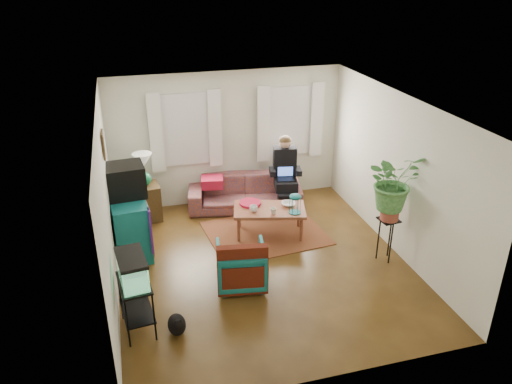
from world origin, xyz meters
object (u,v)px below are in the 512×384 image
object	(u,v)px
sofa	(245,188)
side_table	(147,202)
armchair	(241,263)
coffee_table	(269,221)
aquarium_stand	(137,306)
plant_stand	(386,239)
dresser	(130,225)

from	to	relation	value
sofa	side_table	world-z (taller)	sofa
armchair	coffee_table	size ratio (longest dim) A/B	0.59
aquarium_stand	armchair	bearing A→B (deg)	15.33
aquarium_stand	plant_stand	xyz separation A→B (m)	(3.96, 0.68, -0.01)
aquarium_stand	coffee_table	xyz separation A→B (m)	(2.38, 1.95, -0.12)
side_table	coffee_table	distance (m)	2.34
coffee_table	side_table	bearing A→B (deg)	164.97
dresser	plant_stand	world-z (taller)	dresser
side_table	aquarium_stand	size ratio (longest dim) A/B	0.93
sofa	side_table	xyz separation A→B (m)	(-1.88, 0.01, -0.08)
coffee_table	plant_stand	xyz separation A→B (m)	(1.57, -1.28, 0.11)
dresser	armchair	size ratio (longest dim) A/B	1.51
dresser	side_table	bearing A→B (deg)	67.41
sofa	dresser	bearing A→B (deg)	-143.16
armchair	sofa	bearing A→B (deg)	-96.49
aquarium_stand	plant_stand	world-z (taller)	aquarium_stand
sofa	dresser	world-z (taller)	dresser
sofa	plant_stand	bearing A→B (deg)	-43.46
side_table	plant_stand	bearing A→B (deg)	-33.99
side_table	aquarium_stand	distance (m)	3.13
sofa	dresser	xyz separation A→B (m)	(-2.22, -1.07, 0.07)
side_table	armchair	size ratio (longest dim) A/B	0.95
armchair	aquarium_stand	bearing A→B (deg)	31.10
side_table	aquarium_stand	bearing A→B (deg)	-96.42
side_table	dresser	distance (m)	1.14
aquarium_stand	coffee_table	world-z (taller)	aquarium_stand
coffee_table	sofa	bearing A→B (deg)	112.24
sofa	aquarium_stand	distance (m)	3.82
dresser	coffee_table	bearing A→B (deg)	-6.92
armchair	coffee_table	distance (m)	1.57
coffee_table	dresser	bearing A→B (deg)	-167.27
sofa	coffee_table	world-z (taller)	sofa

